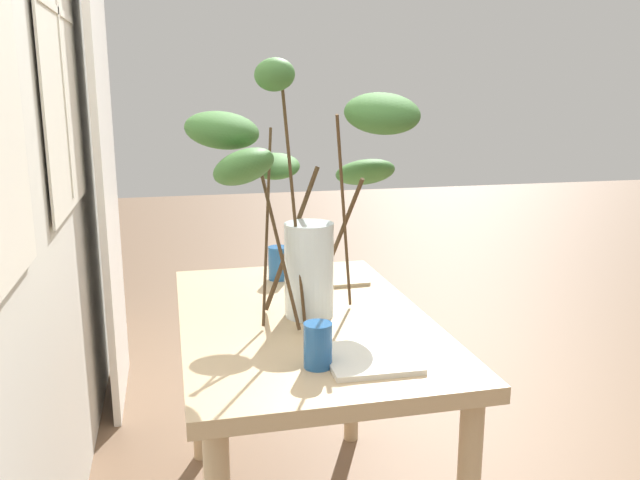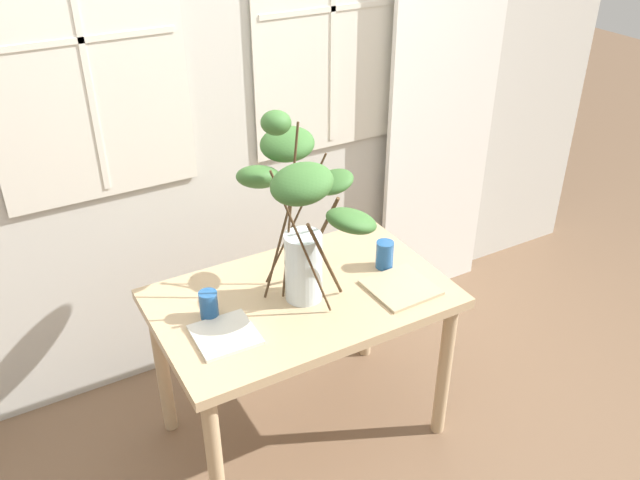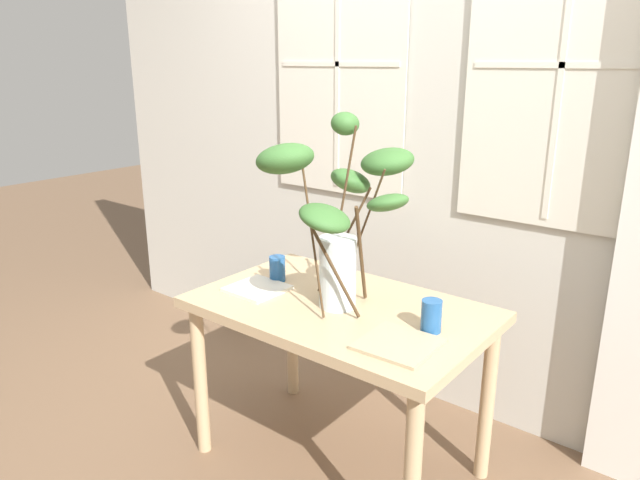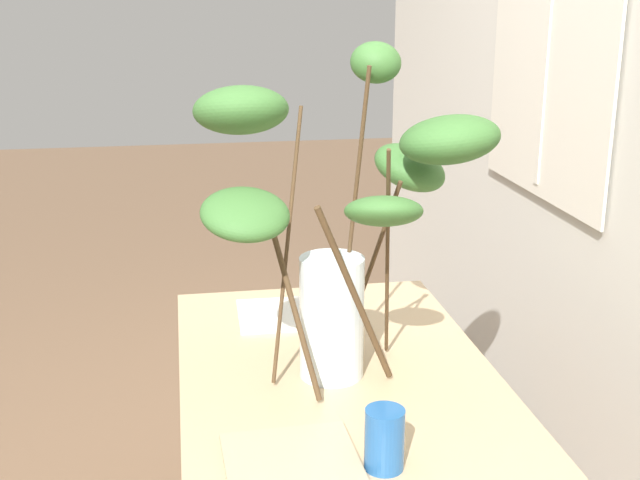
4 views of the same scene
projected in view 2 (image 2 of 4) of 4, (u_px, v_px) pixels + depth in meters
ground at (304, 427)px, 3.02m from camera, size 14.00×14.00×0.00m
back_wall_with_windows at (216, 87)px, 2.90m from camera, size 4.53×0.14×2.68m
curtain_sheer_side at (447, 75)px, 3.33m from camera, size 0.66×0.03×2.51m
dining_table at (302, 314)px, 2.69m from camera, size 1.15×0.72×0.73m
vase_with_branches at (300, 205)px, 2.44m from camera, size 0.52×0.69×0.74m
drinking_glass_blue_left at (209, 305)px, 2.49m from camera, size 0.07×0.07×0.11m
drinking_glass_blue_right at (385, 255)px, 2.78m from camera, size 0.07×0.07×0.12m
plate_square_left at (225, 335)px, 2.42m from camera, size 0.22×0.22×0.01m
plate_square_right at (401, 287)px, 2.67m from camera, size 0.25×0.25×0.01m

